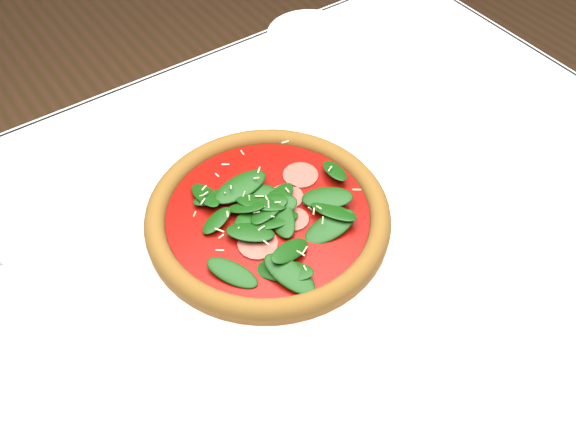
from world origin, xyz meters
TOP-DOWN VIEW (x-y plane):
  - dining_table at (0.00, 0.00)m, footprint 1.21×0.81m
  - plate at (0.00, 0.02)m, footprint 0.36×0.36m
  - pizza at (0.00, 0.02)m, footprint 0.39×0.39m
  - saucer_far at (0.30, 0.34)m, footprint 0.15×0.15m

SIDE VIEW (x-z plane):
  - dining_table at x=0.00m, z-range 0.27..1.02m
  - saucer_far at x=0.30m, z-range 0.75..0.76m
  - plate at x=0.00m, z-range 0.75..0.77m
  - pizza at x=0.00m, z-range 0.76..0.80m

